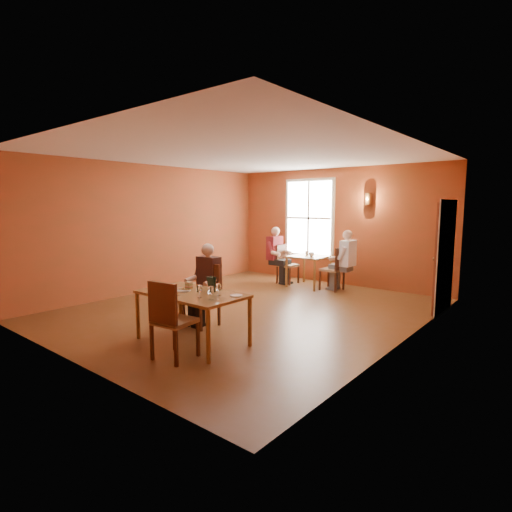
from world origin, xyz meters
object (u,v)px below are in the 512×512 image
Objects in this scene: chair_diner_white at (332,269)px; diner_main at (200,288)px; chair_diner_main at (201,296)px; chair_empty at (175,319)px; second_table at (309,271)px; chair_diner_maroon at (288,264)px; main_table at (192,318)px; diner_white at (333,261)px; diner_maroon at (287,256)px.

diner_main is at bearing 175.57° from chair_diner_white.
chair_diner_main is 0.98× the size of chair_empty.
chair_diner_white is at bearing 0.00° from second_table.
second_table is at bearing 90.00° from chair_diner_maroon.
second_table is at bearing -85.19° from chair_diner_main.
main_table is at bearing -177.69° from chair_diner_white.
chair_empty is at bearing 123.69° from diner_main.
chair_empty is 1.21× the size of second_table.
chair_diner_main is 1.45m from chair_empty.
chair_diner_white is 0.19m from diner_white.
diner_maroon reaches higher than chair_diner_maroon.
chair_empty reaches higher than chair_diner_maroon.
diner_main is 1.33× the size of chair_diner_maroon.
chair_diner_maroon reaches higher than main_table.
chair_diner_white is (-0.19, 4.66, 0.14)m from main_table.
chair_diner_main reaches higher than second_table.
diner_white is (0.34, 4.04, 0.04)m from diner_main.
main_table is at bearing 128.88° from diner_main.
second_table is 0.88× the size of chair_diner_maroon.
diner_main is at bearing 90.00° from chair_diner_main.
diner_main is 0.94× the size of diner_maroon.
diner_maroon reaches higher than diner_white.
second_table is at bearing -85.22° from diner_main.
chair_diner_maroon is 0.21m from diner_maroon.
chair_diner_main is 0.74× the size of diner_white.
chair_diner_main is 4.02m from chair_diner_white.
chair_diner_maroon is at bearing 90.00° from chair_diner_white.
diner_main is at bearing 128.88° from main_table.
chair_diner_main is at bearing 175.11° from diner_white.
chair_diner_maroon is at bearing 107.72° from main_table.
diner_maroon is at bearing 180.00° from second_table.
second_table is at bearing 94.77° from chair_empty.
diner_white is (-0.45, 5.23, 0.17)m from chair_empty.
diner_maroon reaches higher than diner_main.
diner_main is 0.95× the size of diner_white.
main_table is 1.14× the size of diner_maroon.
chair_diner_main is at bearing 14.25° from diner_maroon.
chair_diner_maroon is (-1.33, 0.00, -0.20)m from diner_white.
chair_diner_main is at bearing -90.00° from diner_main.
diner_main is (0.00, -0.03, 0.15)m from chair_diner_main.
chair_empty is at bearing -174.75° from chair_diner_white.
diner_maroon is at bearing -75.85° from diner_main.
main_table is 1.55× the size of chair_diner_white.
second_table is at bearing 100.20° from main_table.
diner_maroon is (-1.36, 0.00, 0.01)m from diner_white.
diner_white is (0.34, 4.01, 0.18)m from chair_diner_main.
chair_diner_maroon is (-1.78, 5.23, -0.03)m from chair_empty.
chair_diner_white is (0.31, 4.01, -0.00)m from chair_diner_main.
chair_empty is 5.52m from chair_diner_maroon.
chair_diner_main reaches higher than chair_diner_maroon.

